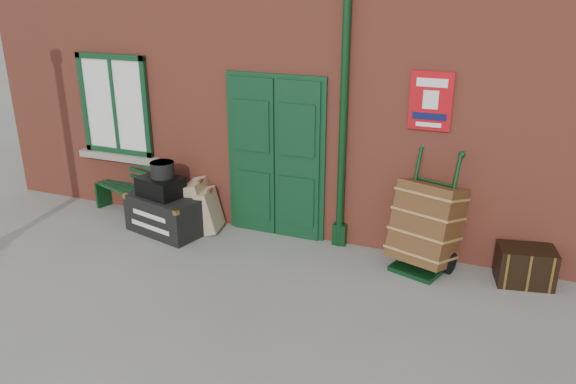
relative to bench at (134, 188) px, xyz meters
The scene contains 10 objects.
ground 2.94m from the bench, 26.79° to the right, with size 80.00×80.00×0.00m, color gray.
station_building 3.81m from the bench, 40.04° to the left, with size 10.30×4.30×4.36m.
bench is the anchor object (origin of this frame).
houdini_trunk 0.93m from the bench, 25.33° to the right, with size 1.09×0.60×0.54m, color black.
strongbox 0.91m from the bench, 26.74° to the right, with size 0.60×0.44×0.27m, color black.
hatbox 1.02m from the bench, 24.12° to the right, with size 0.33×0.33×0.22m, color black.
suitcase_back 1.21m from the bench, ahead, with size 0.20×0.49×0.69m, color tan.
suitcase_front 1.39m from the bench, ahead, with size 0.18×0.44×0.59m, color tan.
porter_trolley 4.42m from the bench, ahead, with size 0.92×0.95×1.48m.
dark_trunk 5.59m from the bench, ahead, with size 0.64×0.42×0.46m, color black.
Camera 1 is at (2.59, -5.26, 3.37)m, focal length 35.00 mm.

